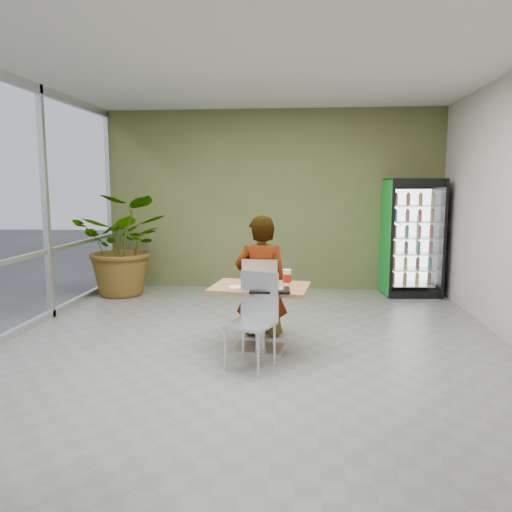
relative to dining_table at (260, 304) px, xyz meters
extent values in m
plane|color=gray|center=(-0.08, 0.03, -0.54)|extent=(7.00, 7.00, 0.00)
cube|color=#B0734B|center=(0.00, 0.00, 0.19)|extent=(1.14, 0.86, 0.04)
cylinder|color=silver|center=(0.00, 0.00, -0.18)|extent=(0.11, 0.11, 0.71)
cube|color=silver|center=(0.00, 0.00, -0.52)|extent=(0.57, 0.48, 0.04)
cube|color=silver|center=(-0.04, 0.67, -0.07)|extent=(0.45, 0.45, 0.03)
cube|color=silver|center=(-0.04, 0.46, 0.18)|extent=(0.43, 0.05, 0.51)
cylinder|color=silver|center=(0.16, 0.85, -0.31)|extent=(0.02, 0.02, 0.46)
cylinder|color=silver|center=(-0.21, 0.86, -0.31)|extent=(0.02, 0.02, 0.46)
cylinder|color=silver|center=(0.14, 0.48, -0.31)|extent=(0.02, 0.02, 0.46)
cylinder|color=silver|center=(-0.23, 0.49, -0.31)|extent=(0.02, 0.02, 0.46)
cube|color=silver|center=(-0.06, -0.56, -0.08)|extent=(0.56, 0.56, 0.03)
cube|color=silver|center=(0.02, -0.37, 0.18)|extent=(0.41, 0.19, 0.51)
cylinder|color=silver|center=(-0.30, -0.66, -0.31)|extent=(0.02, 0.02, 0.46)
cylinder|color=silver|center=(0.05, -0.80, -0.31)|extent=(0.02, 0.02, 0.46)
cylinder|color=silver|center=(-0.16, -0.32, -0.31)|extent=(0.02, 0.02, 0.46)
cylinder|color=silver|center=(0.19, -0.46, -0.31)|extent=(0.02, 0.02, 0.46)
imported|color=black|center=(-0.04, 0.62, 0.07)|extent=(0.68, 0.46, 1.81)
cylinder|color=white|center=(-0.05, 0.06, 0.22)|extent=(0.21, 0.21, 0.01)
cylinder|color=white|center=(0.30, 0.08, 0.29)|extent=(0.09, 0.09, 0.16)
cylinder|color=#B71D0B|center=(0.30, 0.08, 0.29)|extent=(0.10, 0.10, 0.09)
cylinder|color=white|center=(0.30, 0.08, 0.38)|extent=(0.10, 0.10, 0.01)
cube|color=white|center=(-0.24, -0.19, 0.22)|extent=(0.21, 0.21, 0.02)
cube|color=black|center=(0.12, -0.29, 0.22)|extent=(0.43, 0.32, 0.02)
cube|color=black|center=(2.33, 3.17, 0.45)|extent=(0.94, 0.76, 1.98)
cube|color=green|center=(1.88, 3.17, 0.45)|extent=(0.07, 0.68, 1.94)
cube|color=silver|center=(2.33, 2.84, 0.47)|extent=(0.71, 0.07, 1.58)
imported|color=#2F5A24|center=(-2.53, 2.74, 0.32)|extent=(1.58, 1.38, 1.72)
camera|label=1|loc=(0.44, -5.44, 1.31)|focal=35.00mm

